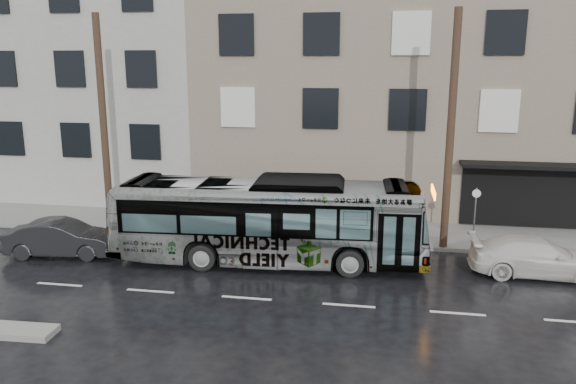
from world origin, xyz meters
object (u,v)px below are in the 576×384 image
utility_pole_front (451,132)px  bus (268,221)px  white_sedan (537,257)px  dark_sedan (62,238)px  sign_post (474,218)px  utility_pole_rear (104,125)px

utility_pole_front → bus: utility_pole_front is taller
white_sedan → dark_sedan: 17.34m
utility_pole_front → sign_post: (1.10, 0.00, -3.30)m
white_sedan → utility_pole_front: bearing=53.4°
sign_post → white_sedan: size_ratio=0.53×
sign_post → bus: size_ratio=0.21×
bus → white_sedan: size_ratio=2.50×
sign_post → white_sedan: 2.89m
white_sedan → bus: bearing=91.4°
utility_pole_rear → dark_sedan: bearing=-96.9°
sign_post → dark_sedan: size_ratio=0.58×
utility_pole_front → utility_pole_rear: 14.00m
utility_pole_rear → dark_sedan: (-0.38, -3.12, -3.96)m
sign_post → dark_sedan: 15.80m
utility_pole_rear → bus: utility_pole_rear is taller
utility_pole_rear → white_sedan: utility_pole_rear is taller
dark_sedan → sign_post: bearing=-86.2°
utility_pole_front → bus: size_ratio=0.79×
bus → white_sedan: bus is taller
utility_pole_front → bus: 7.59m
sign_post → white_sedan: sign_post is taller
white_sedan → dark_sedan: bearing=92.7°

